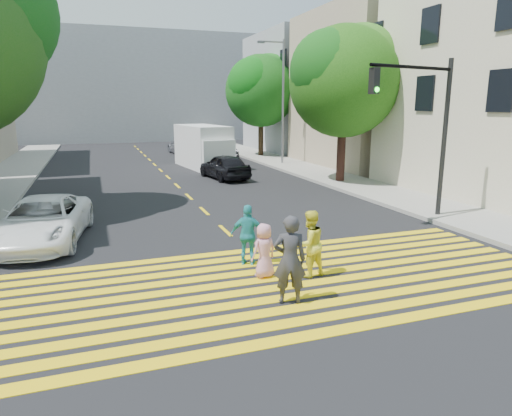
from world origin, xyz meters
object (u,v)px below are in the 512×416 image
dark_car_near (224,166)px  dark_car_parked (219,150)px  tree_right_far (261,87)px  pedestrian_extra (248,235)px  white_sedan (43,221)px  traffic_signal (426,118)px  pedestrian_child (264,251)px  white_van (204,148)px  pedestrian_woman (309,244)px  tree_right_near (345,76)px  silver_car (183,146)px  pedestrian_man (290,260)px

dark_car_near → dark_car_parked: dark_car_parked is taller
tree_right_far → dark_car_near: bearing=-120.5°
pedestrian_extra → dark_car_near: (3.20, 13.70, -0.09)m
white_sedan → dark_car_parked: (10.40, 18.70, 0.04)m
tree_right_far → pedestrian_extra: bearing=-110.9°
traffic_signal → tree_right_far: bearing=73.3°
white_sedan → pedestrian_child: bearing=-34.2°
dark_car_near → white_van: size_ratio=0.68×
pedestrian_woman → pedestrian_child: size_ratio=1.23×
pedestrian_woman → pedestrian_child: bearing=-28.1°
tree_right_near → tree_right_far: (0.40, 13.25, -0.07)m
pedestrian_child → dark_car_near: bearing=-117.6°
white_sedan → dark_car_near: bearing=58.3°
silver_car → pedestrian_woman: bearing=80.7°
tree_right_near → pedestrian_man: size_ratio=4.31×
pedestrian_man → dark_car_near: size_ratio=0.46×
tree_right_far → pedestrian_man: (-8.91, -25.98, -4.43)m
tree_right_near → tree_right_far: 13.25m
pedestrian_man → silver_car: (3.45, 30.12, -0.28)m
tree_right_near → pedestrian_woman: tree_right_near is taller
dark_car_near → traffic_signal: 12.49m
tree_right_near → pedestrian_extra: bearing=-129.9°
pedestrian_extra → dark_car_parked: (5.27, 22.53, -0.07)m
tree_right_far → pedestrian_extra: 25.56m
pedestrian_woman → traffic_signal: traffic_signal is taller
pedestrian_man → pedestrian_extra: 2.49m
tree_right_near → white_van: size_ratio=1.34×
tree_right_far → white_sedan: 24.65m
pedestrian_man → pedestrian_woman: pedestrian_man is taller
pedestrian_man → tree_right_far: bearing=-92.4°
pedestrian_woman → pedestrian_child: pedestrian_woman is taller
dark_car_parked → traffic_signal: traffic_signal is taller
white_sedan → traffic_signal: bearing=0.7°
pedestrian_woman → white_sedan: size_ratio=0.33×
traffic_signal → pedestrian_extra: bearing=-174.4°
tree_right_far → dark_car_near: tree_right_far is taller
pedestrian_child → silver_car: size_ratio=0.29×
traffic_signal → pedestrian_child: bearing=-167.3°
tree_right_near → pedestrian_woman: size_ratio=4.99×
pedestrian_man → pedestrian_extra: (-0.05, 2.48, -0.15)m
tree_right_near → dark_car_near: tree_right_near is taller
dark_car_parked → traffic_signal: size_ratio=0.78×
tree_right_far → pedestrian_woman: bearing=-107.6°
pedestrian_man → pedestrian_extra: size_ratio=1.19×
white_sedan → silver_car: 25.33m
tree_right_near → white_sedan: size_ratio=1.66×
white_van → white_sedan: bearing=-126.4°
tree_right_far → traffic_signal: size_ratio=1.43×
tree_right_near → white_van: bearing=122.8°
white_sedan → dark_car_near: 12.92m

